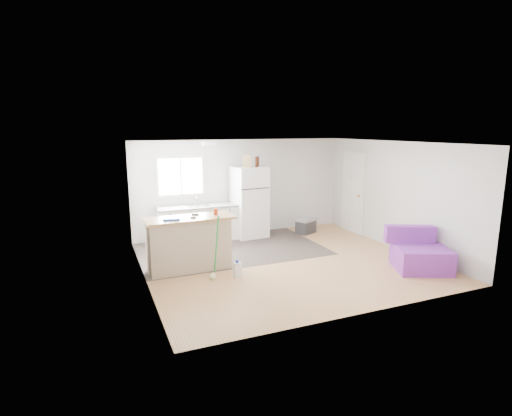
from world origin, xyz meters
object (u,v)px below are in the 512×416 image
(cooler, at_px, (306,226))
(refrigerator, at_px, (249,202))
(red_cup, at_px, (216,212))
(cardboard_box, at_px, (247,161))
(bottle_right, at_px, (258,161))
(kitchen_cabinets, at_px, (198,223))
(cleaner_jug, at_px, (237,269))
(peninsula, at_px, (189,243))
(purple_seat, at_px, (419,254))
(blue_tray, at_px, (172,219))
(mop, at_px, (214,266))
(bottle_left, at_px, (257,162))

(cooler, bearing_deg, refrigerator, 144.10)
(red_cup, height_order, cardboard_box, cardboard_box)
(bottle_right, bearing_deg, kitchen_cabinets, 177.28)
(cleaner_jug, bearing_deg, peninsula, 123.16)
(purple_seat, xyz_separation_m, cleaner_jug, (-3.39, 0.95, -0.15))
(cooler, height_order, red_cup, red_cup)
(peninsula, bearing_deg, blue_tray, -169.56)
(kitchen_cabinets, relative_size, peninsula, 1.15)
(purple_seat, relative_size, bottle_right, 5.01)
(red_cup, bearing_deg, refrigerator, 51.61)
(peninsula, distance_m, mop, 0.76)
(cardboard_box, height_order, bottle_left, cardboard_box)
(kitchen_cabinets, height_order, cleaner_jug, kitchen_cabinets)
(refrigerator, relative_size, purple_seat, 1.40)
(red_cup, xyz_separation_m, cardboard_box, (1.32, 1.70, 0.81))
(blue_tray, height_order, bottle_left, bottle_left)
(purple_seat, height_order, bottle_right, bottle_right)
(kitchen_cabinets, height_order, blue_tray, kitchen_cabinets)
(peninsula, height_order, blue_tray, blue_tray)
(cleaner_jug, xyz_separation_m, red_cup, (-0.17, 0.73, 0.95))
(cooler, distance_m, mop, 3.79)
(red_cup, distance_m, blue_tray, 0.88)
(mop, xyz_separation_m, bottle_right, (1.88, 2.45, 1.64))
(peninsula, height_order, bottle_left, bottle_left)
(cardboard_box, bearing_deg, bottle_left, -7.72)
(kitchen_cabinets, relative_size, purple_seat, 1.55)
(bottle_left, bearing_deg, red_cup, -132.96)
(bottle_left, bearing_deg, refrigerator, 143.32)
(mop, bearing_deg, blue_tray, 135.55)
(purple_seat, relative_size, bottle_left, 5.01)
(cooler, xyz_separation_m, blue_tray, (-3.74, -1.59, 0.85))
(refrigerator, xyz_separation_m, bottle_right, (0.22, 0.01, 1.00))
(mop, bearing_deg, cleaner_jug, -11.05)
(purple_seat, relative_size, mop, 1.06)
(peninsula, height_order, purple_seat, peninsula)
(mop, relative_size, red_cup, 9.87)
(cleaner_jug, height_order, bottle_left, bottle_left)
(blue_tray, bearing_deg, mop, -42.23)
(kitchen_cabinets, xyz_separation_m, red_cup, (-0.12, -1.85, 0.65))
(purple_seat, distance_m, cardboard_box, 4.36)
(red_cup, relative_size, cardboard_box, 0.40)
(kitchen_cabinets, relative_size, red_cup, 16.20)
(blue_tray, xyz_separation_m, bottle_right, (2.50, 1.88, 0.82))
(kitchen_cabinets, xyz_separation_m, cooler, (2.75, -0.36, -0.24))
(refrigerator, bearing_deg, cleaner_jug, -121.37)
(bottle_left, bearing_deg, bottle_right, 56.05)
(kitchen_cabinets, relative_size, cooler, 3.18)
(refrigerator, xyz_separation_m, bottle_left, (0.15, -0.11, 1.00))
(cleaner_jug, bearing_deg, bottle_left, 47.47)
(red_cup, bearing_deg, kitchen_cabinets, 86.37)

